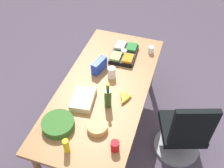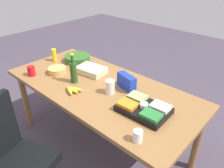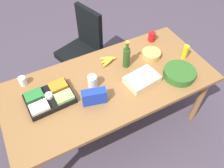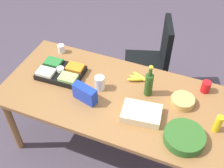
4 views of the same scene
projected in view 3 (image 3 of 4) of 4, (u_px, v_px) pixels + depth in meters
The scene contains 14 objects.
ground_plane at pixel (110, 124), 2.85m from camera, with size 10.00×10.00×0.00m, color #463D49.
conference_table at pixel (110, 87), 2.31m from camera, with size 2.09×0.96×0.80m.
office_chair at pixel (83, 54), 3.14m from camera, with size 0.61×0.61×1.00m.
mayo_jar at pixel (93, 82), 2.16m from camera, with size 0.09×0.09×0.14m, color white.
paper_cup at pixel (23, 81), 2.20m from camera, with size 0.07×0.07×0.09m, color white.
salad_bowl at pixel (179, 73), 2.27m from camera, with size 0.32×0.32×0.08m, color #2D5E22.
veggie_tray at pixel (50, 98), 2.08m from camera, with size 0.43×0.32×0.09m.
wine_bottle at pixel (126, 57), 2.30m from camera, with size 0.07×0.07×0.32m.
red_solo_cup at pixel (152, 37), 2.62m from camera, with size 0.08×0.08×0.11m, color red.
chip_bag_blue at pixel (94, 97), 2.04m from camera, with size 0.22×0.08×0.15m, color #1836B4.
sheet_cake at pixel (142, 79), 2.22m from camera, with size 0.32×0.22×0.07m, color beige.
chip_bowl at pixel (151, 54), 2.46m from camera, with size 0.20×0.20×0.07m, color tan.
banana_bunch at pixel (108, 60), 2.42m from camera, with size 0.19×0.15×0.04m.
mustard_bottle at pixel (185, 52), 2.42m from camera, with size 0.06×0.06×0.16m, color yellow.
Camera 3 is at (0.67, 1.32, 2.49)m, focal length 36.67 mm.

